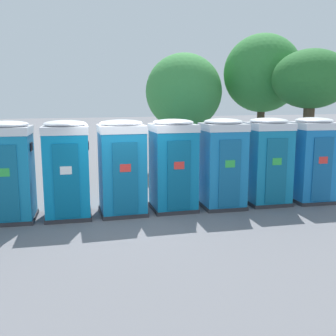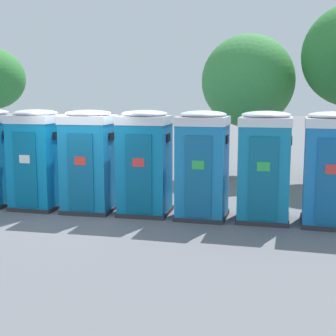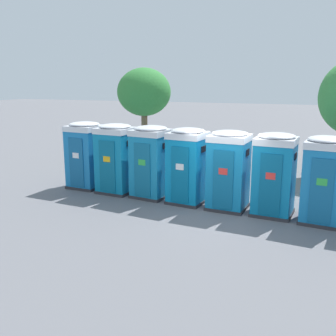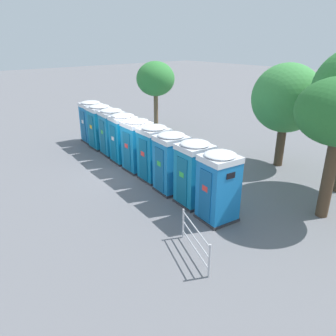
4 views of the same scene
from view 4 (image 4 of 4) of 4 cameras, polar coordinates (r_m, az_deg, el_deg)
ground_plane at (r=16.03m, az=-6.71°, el=-0.65°), size 120.00×120.00×0.00m
portapotty_0 at (r=20.83m, az=-13.11°, el=7.89°), size 1.30×1.29×2.54m
portapotty_1 at (r=19.52m, az=-11.67°, el=7.10°), size 1.32×1.29×2.54m
portapotty_2 at (r=18.28m, az=-9.68°, el=6.25°), size 1.35×1.35×2.54m
portapotty_3 at (r=17.02m, az=-7.76°, el=5.20°), size 1.30×1.33×2.54m
portapotty_4 at (r=15.80m, az=-5.39°, el=4.02°), size 1.29×1.28×2.54m
portapotty_5 at (r=14.66m, az=-2.45°, el=2.67°), size 1.29×1.29×2.54m
portapotty_6 at (r=13.51m, az=0.54°, el=0.99°), size 1.30×1.32×2.54m
portapotty_7 at (r=12.49m, az=4.57°, el=-0.86°), size 1.32×1.32×2.54m
portapotty_8 at (r=11.47m, az=8.75°, el=-3.20°), size 1.31×1.34×2.54m
street_tree_0 at (r=22.70m, az=-2.19°, el=15.18°), size 2.56×2.56×4.66m
street_tree_1 at (r=16.86m, az=19.92°, el=11.28°), size 3.28×3.28×5.03m
event_barrier at (r=9.85m, az=4.74°, el=-12.27°), size 1.91×0.81×1.05m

